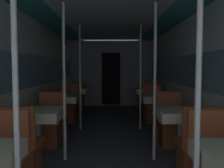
% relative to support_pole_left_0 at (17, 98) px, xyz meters
% --- Properties ---
extents(wall_left, '(0.05, 10.30, 2.24)m').
position_rel_support_pole_left_0_xyz_m(wall_left, '(-0.81, 2.83, 0.02)').
color(wall_left, silver).
rests_on(wall_left, ground_plane).
extents(wall_right, '(0.05, 10.30, 2.24)m').
position_rel_support_pole_left_0_xyz_m(wall_right, '(2.10, 2.83, 0.02)').
color(wall_right, silver).
rests_on(wall_right, ground_plane).
extents(ceiling_panel, '(2.91, 10.30, 0.07)m').
position_rel_support_pole_left_0_xyz_m(ceiling_panel, '(0.65, 2.83, 1.16)').
color(ceiling_panel, silver).
rests_on(ceiling_panel, wall_left).
extents(bulkhead_far, '(2.85, 0.09, 2.24)m').
position_rel_support_pole_left_0_xyz_m(bulkhead_far, '(0.65, 6.87, -0.00)').
color(bulkhead_far, gray).
rests_on(bulkhead_far, ground_plane).
extents(support_pole_left_0, '(0.04, 0.04, 2.24)m').
position_rel_support_pole_left_0_xyz_m(support_pole_left_0, '(0.00, 0.00, 0.00)').
color(support_pole_left_0, silver).
rests_on(support_pole_left_0, ground_plane).
extents(dining_table_left_1, '(0.69, 0.69, 0.74)m').
position_rel_support_pole_left_0_xyz_m(dining_table_left_1, '(-0.39, 1.79, -0.48)').
color(dining_table_left_1, '#4C4C51').
rests_on(dining_table_left_1, ground_plane).
extents(chair_left_near_1, '(0.41, 0.41, 0.90)m').
position_rel_support_pole_left_0_xyz_m(chair_left_near_1, '(-0.39, 1.15, -0.83)').
color(chair_left_near_1, brown).
rests_on(chair_left_near_1, ground_plane).
extents(chair_left_far_1, '(0.41, 0.41, 0.90)m').
position_rel_support_pole_left_0_xyz_m(chair_left_far_1, '(-0.39, 2.42, -0.83)').
color(chair_left_far_1, brown).
rests_on(chair_left_far_1, ground_plane).
extents(support_pole_left_1, '(0.04, 0.04, 2.24)m').
position_rel_support_pole_left_0_xyz_m(support_pole_left_1, '(0.00, 1.79, 0.00)').
color(support_pole_left_1, silver).
rests_on(support_pole_left_1, ground_plane).
extents(dining_table_left_2, '(0.69, 0.69, 0.74)m').
position_rel_support_pole_left_0_xyz_m(dining_table_left_2, '(-0.39, 3.57, -0.48)').
color(dining_table_left_2, '#4C4C51').
rests_on(dining_table_left_2, ground_plane).
extents(chair_left_near_2, '(0.41, 0.41, 0.90)m').
position_rel_support_pole_left_0_xyz_m(chair_left_near_2, '(-0.39, 2.94, -0.83)').
color(chair_left_near_2, brown).
rests_on(chair_left_near_2, ground_plane).
extents(chair_left_far_2, '(0.41, 0.41, 0.90)m').
position_rel_support_pole_left_0_xyz_m(chair_left_far_2, '(-0.39, 4.21, -0.83)').
color(chair_left_far_2, brown).
rests_on(chair_left_far_2, ground_plane).
extents(support_pole_left_2, '(0.04, 0.04, 2.24)m').
position_rel_support_pole_left_0_xyz_m(support_pole_left_2, '(0.00, 3.57, 0.00)').
color(support_pole_left_2, silver).
rests_on(support_pole_left_2, ground_plane).
extents(dining_table_left_3, '(0.69, 0.69, 0.74)m').
position_rel_support_pole_left_0_xyz_m(dining_table_left_3, '(-0.39, 5.36, -0.48)').
color(dining_table_left_3, '#4C4C51').
rests_on(dining_table_left_3, ground_plane).
extents(chair_left_near_3, '(0.41, 0.41, 0.90)m').
position_rel_support_pole_left_0_xyz_m(chair_left_near_3, '(-0.39, 4.73, -0.83)').
color(chair_left_near_3, brown).
rests_on(chair_left_near_3, ground_plane).
extents(chair_left_far_3, '(0.41, 0.41, 0.90)m').
position_rel_support_pole_left_0_xyz_m(chair_left_far_3, '(-0.39, 5.99, -0.83)').
color(chair_left_far_3, brown).
rests_on(chair_left_far_3, ground_plane).
extents(support_pole_right_0, '(0.04, 0.04, 2.24)m').
position_rel_support_pole_left_0_xyz_m(support_pole_right_0, '(1.29, 0.00, 0.00)').
color(support_pole_right_0, silver).
rests_on(support_pole_right_0, ground_plane).
extents(dining_table_right_1, '(0.69, 0.69, 0.74)m').
position_rel_support_pole_left_0_xyz_m(dining_table_right_1, '(1.68, 1.79, -0.48)').
color(dining_table_right_1, '#4C4C51').
rests_on(dining_table_right_1, ground_plane).
extents(chair_right_near_1, '(0.41, 0.41, 0.90)m').
position_rel_support_pole_left_0_xyz_m(chair_right_near_1, '(1.68, 1.15, -0.83)').
color(chair_right_near_1, brown).
rests_on(chair_right_near_1, ground_plane).
extents(chair_right_far_1, '(0.41, 0.41, 0.90)m').
position_rel_support_pole_left_0_xyz_m(chair_right_far_1, '(1.68, 2.42, -0.83)').
color(chair_right_far_1, brown).
rests_on(chair_right_far_1, ground_plane).
extents(support_pole_right_1, '(0.04, 0.04, 2.24)m').
position_rel_support_pole_left_0_xyz_m(support_pole_right_1, '(1.29, 1.79, 0.00)').
color(support_pole_right_1, silver).
rests_on(support_pole_right_1, ground_plane).
extents(dining_table_right_2, '(0.69, 0.69, 0.74)m').
position_rel_support_pole_left_0_xyz_m(dining_table_right_2, '(1.68, 3.57, -0.48)').
color(dining_table_right_2, '#4C4C51').
rests_on(dining_table_right_2, ground_plane).
extents(chair_right_near_2, '(0.41, 0.41, 0.90)m').
position_rel_support_pole_left_0_xyz_m(chair_right_near_2, '(1.68, 2.94, -0.83)').
color(chair_right_near_2, brown).
rests_on(chair_right_near_2, ground_plane).
extents(chair_right_far_2, '(0.41, 0.41, 0.90)m').
position_rel_support_pole_left_0_xyz_m(chair_right_far_2, '(1.68, 4.21, -0.83)').
color(chair_right_far_2, brown).
rests_on(chair_right_far_2, ground_plane).
extents(support_pole_right_2, '(0.04, 0.04, 2.24)m').
position_rel_support_pole_left_0_xyz_m(support_pole_right_2, '(1.29, 3.57, 0.00)').
color(support_pole_right_2, silver).
rests_on(support_pole_right_2, ground_plane).
extents(dining_table_right_3, '(0.69, 0.69, 0.74)m').
position_rel_support_pole_left_0_xyz_m(dining_table_right_3, '(1.68, 5.36, -0.48)').
color(dining_table_right_3, '#4C4C51').
rests_on(dining_table_right_3, ground_plane).
extents(chair_right_near_3, '(0.41, 0.41, 0.90)m').
position_rel_support_pole_left_0_xyz_m(chair_right_near_3, '(1.68, 4.73, -0.83)').
color(chair_right_near_3, brown).
rests_on(chair_right_near_3, ground_plane).
extents(chair_right_far_3, '(0.41, 0.41, 0.90)m').
position_rel_support_pole_left_0_xyz_m(chair_right_far_3, '(1.68, 5.99, -0.83)').
color(chair_right_far_3, brown).
rests_on(chair_right_far_3, ground_plane).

